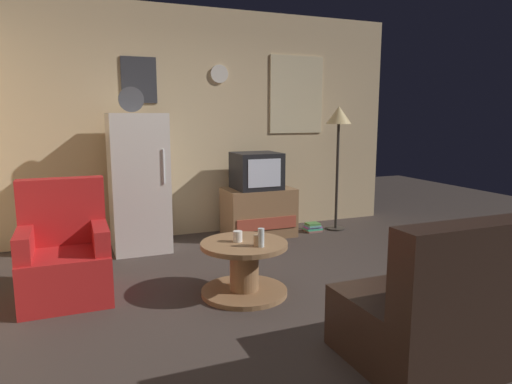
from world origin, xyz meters
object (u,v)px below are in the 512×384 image
(wine_glass, at_px, (261,238))
(book_stack, at_px, (313,227))
(crt_tv, at_px, (256,171))
(coffee_table, at_px, (244,268))
(armchair, at_px, (65,257))
(couch, at_px, (483,305))
(mug_ceramic_white, at_px, (238,236))
(mug_ceramic_tan, at_px, (258,240))
(fridge, at_px, (139,182))
(standing_lamp, at_px, (339,125))
(tv_stand, at_px, (259,212))

(wine_glass, distance_m, book_stack, 2.38)
(book_stack, bearing_deg, wine_glass, -129.36)
(crt_tv, xyz_separation_m, book_stack, (0.75, -0.07, -0.76))
(crt_tv, distance_m, coffee_table, 1.97)
(crt_tv, height_order, armchair, crt_tv)
(couch, distance_m, book_stack, 3.13)
(mug_ceramic_white, xyz_separation_m, mug_ceramic_tan, (0.11, -0.18, 0.00))
(mug_ceramic_tan, bearing_deg, fridge, 110.55)
(crt_tv, distance_m, armchair, 2.53)
(fridge, bearing_deg, crt_tv, 1.65)
(wine_glass, height_order, mug_ceramic_white, wine_glass)
(armchair, relative_size, couch, 0.56)
(fridge, xyz_separation_m, book_stack, (2.16, -0.03, -0.70))
(fridge, bearing_deg, wine_glass, -69.43)
(standing_lamp, distance_m, coffee_table, 2.74)
(fridge, distance_m, wine_glass, 1.97)
(tv_stand, relative_size, crt_tv, 1.56)
(tv_stand, relative_size, standing_lamp, 0.53)
(couch, bearing_deg, book_stack, 80.59)
(wine_glass, bearing_deg, couch, -52.79)
(book_stack, bearing_deg, crt_tv, 174.75)
(standing_lamp, xyz_separation_m, wine_glass, (-1.81, -1.79, -0.84))
(standing_lamp, relative_size, mug_ceramic_tan, 17.67)
(coffee_table, distance_m, armchair, 1.47)
(fridge, bearing_deg, mug_ceramic_white, -70.76)
(coffee_table, bearing_deg, wine_glass, -65.60)
(crt_tv, height_order, couch, crt_tv)
(crt_tv, bearing_deg, book_stack, -5.25)
(wine_glass, bearing_deg, fridge, 110.57)
(coffee_table, bearing_deg, fridge, 110.16)
(coffee_table, height_order, armchair, armchair)
(mug_ceramic_tan, height_order, couch, couch)
(wine_glass, xyz_separation_m, mug_ceramic_tan, (-0.01, 0.03, -0.03))
(crt_tv, bearing_deg, wine_glass, -111.13)
(armchair, bearing_deg, mug_ceramic_tan, -24.09)
(tv_stand, distance_m, wine_glass, 2.03)
(crt_tv, bearing_deg, mug_ceramic_tan, -111.76)
(crt_tv, xyz_separation_m, couch, (0.24, -3.14, -0.50))
(tv_stand, relative_size, book_stack, 3.96)
(fridge, xyz_separation_m, crt_tv, (1.41, 0.04, 0.06))
(mug_ceramic_white, relative_size, mug_ceramic_tan, 1.00)
(coffee_table, height_order, book_stack, coffee_table)
(mug_ceramic_white, xyz_separation_m, couch, (1.09, -1.48, -0.18))
(crt_tv, bearing_deg, armchair, -151.20)
(crt_tv, height_order, coffee_table, crt_tv)
(fridge, distance_m, mug_ceramic_white, 1.74)
(fridge, relative_size, tv_stand, 2.11)
(tv_stand, bearing_deg, fridge, -178.34)
(tv_stand, relative_size, wine_glass, 5.60)
(coffee_table, bearing_deg, tv_stand, 63.92)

